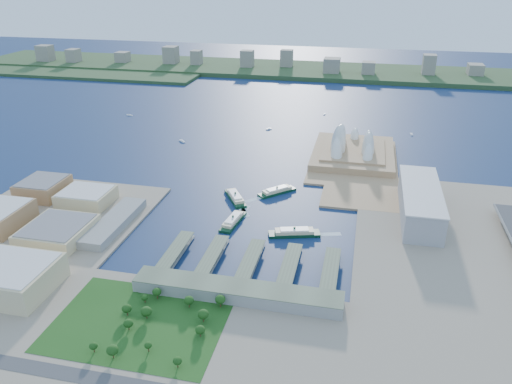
% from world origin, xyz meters
% --- Properties ---
extents(ground, '(3000.00, 3000.00, 0.00)m').
position_xyz_m(ground, '(0.00, 0.00, 0.00)').
color(ground, '#0D1E40').
rests_on(ground, ground).
extents(west_land, '(220.00, 390.00, 3.00)m').
position_xyz_m(west_land, '(-250.00, -105.00, 1.50)').
color(west_land, gray).
rests_on(west_land, ground).
extents(south_land, '(720.00, 180.00, 3.00)m').
position_xyz_m(south_land, '(0.00, -210.00, 1.50)').
color(south_land, gray).
rests_on(south_land, ground).
extents(east_land, '(240.00, 500.00, 3.00)m').
position_xyz_m(east_land, '(240.00, -50.00, 1.50)').
color(east_land, gray).
rests_on(east_land, ground).
extents(peninsula, '(135.00, 220.00, 3.00)m').
position_xyz_m(peninsula, '(107.50, 260.00, 1.50)').
color(peninsula, tan).
rests_on(peninsula, ground).
extents(far_shore, '(2200.00, 260.00, 12.00)m').
position_xyz_m(far_shore, '(0.00, 980.00, 6.00)').
color(far_shore, '#2D4926').
rests_on(far_shore, ground).
extents(opera_house, '(134.00, 180.00, 58.00)m').
position_xyz_m(opera_house, '(105.00, 280.00, 32.00)').
color(opera_house, white).
rests_on(opera_house, peninsula).
extents(toaster_building, '(45.00, 155.00, 35.00)m').
position_xyz_m(toaster_building, '(195.00, 80.00, 20.50)').
color(toaster_building, '#929298').
rests_on(toaster_building, east_land).
extents(west_buildings, '(200.00, 280.00, 27.00)m').
position_xyz_m(west_buildings, '(-250.00, -70.00, 16.50)').
color(west_buildings, '#9E774F').
rests_on(west_buildings, west_land).
extents(ferry_wharves, '(184.00, 90.00, 9.30)m').
position_xyz_m(ferry_wharves, '(14.00, -75.00, 4.65)').
color(ferry_wharves, '#526048').
rests_on(ferry_wharves, ground).
extents(terminal_building, '(200.00, 28.00, 12.00)m').
position_xyz_m(terminal_building, '(15.00, -135.00, 9.00)').
color(terminal_building, gray).
rests_on(terminal_building, south_land).
extents(park, '(150.00, 110.00, 16.00)m').
position_xyz_m(park, '(-60.00, -190.00, 11.00)').
color(park, '#194714').
rests_on(park, south_land).
extents(far_skyline, '(1900.00, 140.00, 55.00)m').
position_xyz_m(far_skyline, '(0.00, 960.00, 39.50)').
color(far_skyline, gray).
rests_on(far_skyline, far_shore).
extents(ferry_a, '(42.95, 58.30, 11.14)m').
position_xyz_m(ferry_a, '(-43.32, 80.02, 5.57)').
color(ferry_a, '#0C331C').
rests_on(ferry_a, ground).
extents(ferry_b, '(50.11, 50.44, 10.72)m').
position_xyz_m(ferry_b, '(8.10, 112.89, 5.36)').
color(ferry_b, '#0C331C').
rests_on(ferry_b, ground).
extents(ferry_c, '(21.65, 58.27, 10.76)m').
position_xyz_m(ferry_c, '(-28.82, 13.80, 5.38)').
color(ferry_c, '#0C331C').
rests_on(ferry_c, ground).
extents(ferry_d, '(62.10, 31.30, 11.39)m').
position_xyz_m(ferry_d, '(49.44, 0.12, 5.69)').
color(ferry_d, '#0C331C').
rests_on(ferry_d, ground).
extents(boat_a, '(14.84, 13.26, 3.08)m').
position_xyz_m(boat_a, '(-198.95, 295.07, 1.54)').
color(boat_a, white).
rests_on(boat_a, ground).
extents(boat_b, '(10.83, 10.63, 3.03)m').
position_xyz_m(boat_b, '(-60.81, 400.82, 1.52)').
color(boat_b, white).
rests_on(boat_b, ground).
extents(boat_c, '(4.56, 12.88, 2.85)m').
position_xyz_m(boat_c, '(207.12, 427.48, 1.42)').
color(boat_c, white).
rests_on(boat_c, ground).
extents(boat_d, '(15.01, 6.22, 2.47)m').
position_xyz_m(boat_d, '(-368.03, 433.07, 1.24)').
color(boat_d, white).
rests_on(boat_d, ground).
extents(boat_e, '(4.19, 10.12, 2.41)m').
position_xyz_m(boat_e, '(34.02, 530.94, 1.21)').
color(boat_e, white).
rests_on(boat_e, ground).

